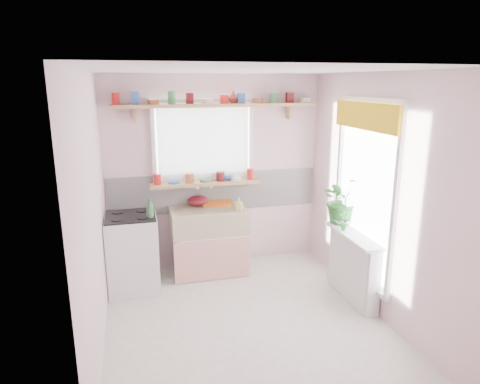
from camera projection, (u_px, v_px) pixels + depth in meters
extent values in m
plane|color=silver|center=(246.00, 322.00, 4.41)|extent=(3.20, 3.20, 0.00)
plane|color=white|center=(247.00, 70.00, 3.78)|extent=(3.20, 3.20, 0.00)
plane|color=silver|center=(215.00, 172.00, 5.59)|extent=(2.80, 0.00, 2.80)
plane|color=silver|center=(316.00, 278.00, 2.59)|extent=(2.80, 0.00, 2.80)
plane|color=silver|center=(93.00, 217.00, 3.76)|extent=(0.00, 3.20, 3.20)
plane|color=silver|center=(377.00, 196.00, 4.43)|extent=(0.00, 3.20, 3.20)
cube|color=white|center=(215.00, 191.00, 5.64)|extent=(2.74, 0.03, 0.50)
cube|color=#C6808A|center=(216.00, 206.00, 5.69)|extent=(2.74, 0.02, 0.12)
cube|color=white|center=(203.00, 142.00, 5.45)|extent=(1.20, 0.01, 1.00)
cube|color=white|center=(204.00, 143.00, 5.39)|extent=(1.15, 0.02, 0.95)
cube|color=white|center=(366.00, 192.00, 4.61)|extent=(0.01, 1.10, 1.90)
cube|color=gold|center=(365.00, 116.00, 4.39)|extent=(0.03, 1.20, 0.28)
cube|color=white|center=(209.00, 251.00, 5.52)|extent=(0.85, 0.55, 0.55)
cube|color=#E65B43|center=(213.00, 260.00, 5.26)|extent=(0.95, 0.02, 0.53)
cube|color=tan|center=(208.00, 220.00, 5.41)|extent=(0.95, 0.55, 0.30)
cylinder|color=silver|center=(204.00, 185.00, 5.55)|extent=(0.03, 0.22, 0.03)
cube|color=white|center=(133.00, 253.00, 5.02)|extent=(0.58, 0.58, 0.90)
cube|color=black|center=(130.00, 216.00, 4.90)|extent=(0.56, 0.56, 0.02)
cylinder|color=black|center=(117.00, 220.00, 4.73)|extent=(0.14, 0.14, 0.01)
cylinder|color=black|center=(143.00, 218.00, 4.80)|extent=(0.14, 0.14, 0.01)
cylinder|color=black|center=(118.00, 212.00, 5.00)|extent=(0.14, 0.14, 0.01)
cylinder|color=black|center=(142.00, 211.00, 5.06)|extent=(0.14, 0.14, 0.01)
cube|color=white|center=(353.00, 267.00, 4.81)|extent=(0.15, 0.90, 0.75)
cube|color=white|center=(353.00, 235.00, 4.71)|extent=(0.22, 0.95, 0.03)
cube|color=tan|center=(205.00, 183.00, 5.47)|extent=(1.40, 0.22, 0.04)
cube|color=tan|center=(216.00, 105.00, 5.25)|extent=(2.52, 0.24, 0.04)
cylinder|color=red|center=(116.00, 100.00, 4.95)|extent=(0.11, 0.11, 0.12)
cylinder|color=#3359A5|center=(135.00, 99.00, 5.00)|extent=(0.11, 0.11, 0.12)
cylinder|color=#A55133|center=(154.00, 102.00, 5.06)|extent=(0.11, 0.11, 0.06)
cylinder|color=#3F7F4C|center=(172.00, 99.00, 5.11)|extent=(0.11, 0.11, 0.12)
cylinder|color=#590F14|center=(190.00, 99.00, 5.16)|extent=(0.11, 0.11, 0.12)
cylinder|color=silver|center=(207.00, 101.00, 5.22)|extent=(0.11, 0.11, 0.06)
cylinder|color=red|center=(224.00, 99.00, 5.26)|extent=(0.11, 0.11, 0.12)
cylinder|color=#3359A5|center=(241.00, 98.00, 5.31)|extent=(0.11, 0.11, 0.12)
cylinder|color=#A55133|center=(258.00, 101.00, 5.37)|extent=(0.11, 0.11, 0.06)
cylinder|color=#3F7F4C|center=(274.00, 98.00, 5.41)|extent=(0.11, 0.11, 0.12)
cylinder|color=#590F14|center=(290.00, 98.00, 5.46)|extent=(0.11, 0.11, 0.12)
cylinder|color=silver|center=(305.00, 100.00, 5.52)|extent=(0.11, 0.11, 0.06)
cylinder|color=red|center=(156.00, 180.00, 5.30)|extent=(0.11, 0.11, 0.12)
cylinder|color=#3359A5|center=(173.00, 179.00, 5.35)|extent=(0.11, 0.11, 0.12)
cylinder|color=#A55133|center=(189.00, 180.00, 5.41)|extent=(0.11, 0.11, 0.06)
cylinder|color=#3F7F4C|center=(205.00, 177.00, 5.45)|extent=(0.11, 0.11, 0.12)
cylinder|color=#590F14|center=(221.00, 176.00, 5.50)|extent=(0.11, 0.11, 0.12)
cylinder|color=silver|center=(237.00, 178.00, 5.56)|extent=(0.11, 0.11, 0.06)
cylinder|color=red|center=(252.00, 175.00, 5.60)|extent=(0.11, 0.11, 0.12)
cube|color=orange|center=(217.00, 202.00, 5.60)|extent=(0.41, 0.34, 0.04)
ellipsoid|color=maroon|center=(198.00, 201.00, 5.53)|extent=(0.35, 0.35, 0.12)
imported|color=#296628|center=(342.00, 200.00, 5.02)|extent=(0.57, 0.51, 0.57)
imported|color=silver|center=(342.00, 220.00, 5.06)|extent=(0.31, 0.31, 0.07)
imported|color=#2A692D|center=(344.00, 221.00, 4.79)|extent=(0.12, 0.08, 0.22)
imported|color=#D5DA61|center=(239.00, 205.00, 5.25)|extent=(0.10, 0.10, 0.17)
imported|color=beige|center=(216.00, 176.00, 5.55)|extent=(0.16, 0.16, 0.10)
imported|color=#30559C|center=(225.00, 177.00, 5.58)|extent=(0.25, 0.25, 0.07)
imported|color=#9C3A30|center=(233.00, 97.00, 5.34)|extent=(0.19, 0.19, 0.15)
imported|color=#3B7642|center=(150.00, 208.00, 4.80)|extent=(0.11, 0.11, 0.22)
sphere|color=#D55E12|center=(343.00, 216.00, 5.04)|extent=(0.08, 0.08, 0.08)
sphere|color=#D55E12|center=(346.00, 214.00, 5.09)|extent=(0.08, 0.08, 0.08)
sphere|color=#D55E12|center=(338.00, 215.00, 5.05)|extent=(0.08, 0.08, 0.08)
cylinder|color=yellow|center=(346.00, 216.00, 5.00)|extent=(0.18, 0.04, 0.10)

